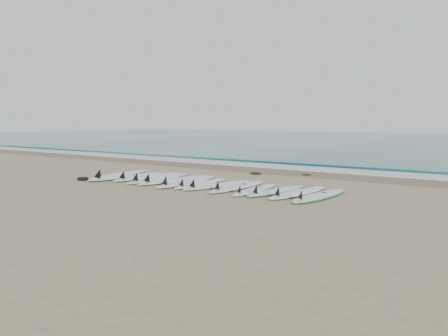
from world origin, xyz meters
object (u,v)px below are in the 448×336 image
Objects in this scene: surfboard_12 at (319,195)px; leash_coil at (83,179)px; surfboard_0 at (119,174)px; surfboard_6 at (200,183)px.

surfboard_12 is 7.23m from leash_coil.
leash_coil is (-7.11, -1.33, 0.00)m from surfboard_12.
surfboard_0 reaches higher than leash_coil.
leash_coil is (-0.08, -1.37, -0.01)m from surfboard_0.
surfboard_12 is (7.03, -0.04, -0.01)m from surfboard_0.
surfboard_0 is 5.99× the size of leash_coil.
surfboard_0 reaches higher than surfboard_6.
surfboard_6 is 0.99× the size of surfboard_12.
surfboard_12 is 5.44× the size of leash_coil.
surfboard_0 is at bearing -176.72° from surfboard_12.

